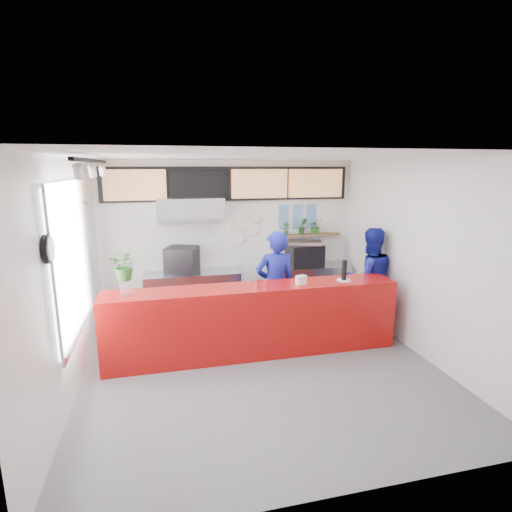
{
  "coord_description": "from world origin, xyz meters",
  "views": [
    {
      "loc": [
        -1.32,
        -5.25,
        2.86
      ],
      "look_at": [
        0.1,
        0.7,
        1.5
      ],
      "focal_mm": 28.0,
      "sensor_mm": 36.0,
      "label": 1
    }
  ],
  "objects_px": {
    "staff_center": "(275,286)",
    "service_counter": "(254,320)",
    "espresso_machine": "(305,255)",
    "pepper_mill": "(344,270)",
    "panini_oven": "(182,260)",
    "staff_right": "(369,279)"
  },
  "relations": [
    {
      "from": "pepper_mill",
      "to": "espresso_machine",
      "type": "bearing_deg",
      "value": 89.4
    },
    {
      "from": "service_counter",
      "to": "pepper_mill",
      "type": "relative_size",
      "value": 14.26
    },
    {
      "from": "service_counter",
      "to": "espresso_machine",
      "type": "relative_size",
      "value": 6.63
    },
    {
      "from": "staff_right",
      "to": "service_counter",
      "type": "bearing_deg",
      "value": 16.64
    },
    {
      "from": "panini_oven",
      "to": "staff_right",
      "type": "height_order",
      "value": "staff_right"
    },
    {
      "from": "panini_oven",
      "to": "espresso_machine",
      "type": "xyz_separation_m",
      "value": [
        2.45,
        0.0,
        -0.03
      ]
    },
    {
      "from": "espresso_machine",
      "to": "pepper_mill",
      "type": "distance_m",
      "value": 1.84
    },
    {
      "from": "panini_oven",
      "to": "staff_center",
      "type": "bearing_deg",
      "value": -23.64
    },
    {
      "from": "espresso_machine",
      "to": "staff_center",
      "type": "distance_m",
      "value": 1.69
    },
    {
      "from": "service_counter",
      "to": "staff_right",
      "type": "distance_m",
      "value": 2.3
    },
    {
      "from": "panini_oven",
      "to": "pepper_mill",
      "type": "relative_size",
      "value": 1.76
    },
    {
      "from": "espresso_machine",
      "to": "staff_right",
      "type": "relative_size",
      "value": 0.37
    },
    {
      "from": "panini_oven",
      "to": "service_counter",
      "type": "bearing_deg",
      "value": -42.16
    },
    {
      "from": "panini_oven",
      "to": "pepper_mill",
      "type": "bearing_deg",
      "value": -17.66
    },
    {
      "from": "espresso_machine",
      "to": "pepper_mill",
      "type": "xyz_separation_m",
      "value": [
        -0.02,
        -1.83,
        0.15
      ]
    },
    {
      "from": "staff_right",
      "to": "pepper_mill",
      "type": "bearing_deg",
      "value": 39.31
    },
    {
      "from": "espresso_machine",
      "to": "pepper_mill",
      "type": "height_order",
      "value": "pepper_mill"
    },
    {
      "from": "panini_oven",
      "to": "staff_right",
      "type": "xyz_separation_m",
      "value": [
        3.19,
        -1.29,
        -0.23
      ]
    },
    {
      "from": "service_counter",
      "to": "pepper_mill",
      "type": "height_order",
      "value": "pepper_mill"
    },
    {
      "from": "staff_center",
      "to": "service_counter",
      "type": "bearing_deg",
      "value": 41.83
    },
    {
      "from": "panini_oven",
      "to": "pepper_mill",
      "type": "height_order",
      "value": "pepper_mill"
    },
    {
      "from": "espresso_machine",
      "to": "staff_center",
      "type": "bearing_deg",
      "value": -129.67
    }
  ]
}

